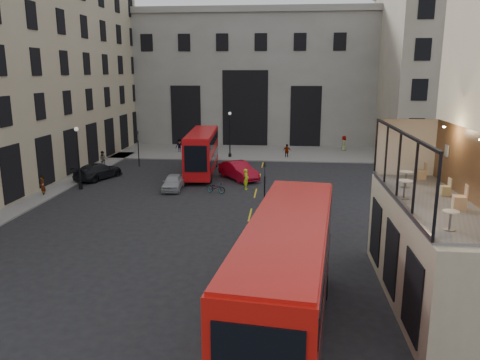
# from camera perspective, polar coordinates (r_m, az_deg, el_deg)

# --- Properties ---
(ground) EXTENTS (140.00, 140.00, 0.00)m
(ground) POSITION_cam_1_polar(r_m,az_deg,el_deg) (21.73, 4.22, -13.87)
(ground) COLOR black
(ground) RESTS_ON ground
(host_frontage) EXTENTS (3.00, 11.00, 4.50)m
(host_frontage) POSITION_cam_1_polar(r_m,az_deg,el_deg) (21.70, 21.93, -8.36)
(host_frontage) COLOR #B9AB8A
(host_frontage) RESTS_ON ground
(cafe_floor) EXTENTS (3.00, 10.00, 0.10)m
(cafe_floor) POSITION_cam_1_polar(r_m,az_deg,el_deg) (21.01, 22.46, -2.50)
(cafe_floor) COLOR slate
(cafe_floor) RESTS_ON host_frontage
(gateway) EXTENTS (35.00, 10.60, 18.00)m
(gateway) POSITION_cam_1_polar(r_m,az_deg,el_deg) (67.56, 1.01, 12.72)
(gateway) COLOR gray
(gateway) RESTS_ON ground
(building_right) EXTENTS (16.60, 18.60, 20.00)m
(building_right) POSITION_cam_1_polar(r_m,az_deg,el_deg) (62.52, 24.46, 12.48)
(building_right) COLOR #AC9E8B
(building_right) RESTS_ON ground
(pavement_far) EXTENTS (40.00, 12.00, 0.12)m
(pavement_far) POSITION_cam_1_polar(r_m,az_deg,el_deg) (58.53, -0.78, 3.49)
(pavement_far) COLOR slate
(pavement_far) RESTS_ON ground
(traffic_light_near) EXTENTS (0.16, 0.20, 3.80)m
(traffic_light_near) POSITION_cam_1_polar(r_m,az_deg,el_deg) (32.26, 3.02, -0.20)
(traffic_light_near) COLOR black
(traffic_light_near) RESTS_ON ground
(traffic_light_far) EXTENTS (0.16, 0.20, 3.80)m
(traffic_light_far) POSITION_cam_1_polar(r_m,az_deg,el_deg) (50.33, -12.32, 4.33)
(traffic_light_far) COLOR black
(traffic_light_far) RESTS_ON ground
(street_lamp_a) EXTENTS (0.36, 0.36, 5.33)m
(street_lamp_a) POSITION_cam_1_polar(r_m,az_deg,el_deg) (41.85, -19.05, 2.13)
(street_lamp_a) COLOR black
(street_lamp_a) RESTS_ON ground
(street_lamp_b) EXTENTS (0.36, 0.36, 5.33)m
(street_lamp_b) POSITION_cam_1_polar(r_m,az_deg,el_deg) (54.25, -1.24, 5.21)
(street_lamp_b) COLOR black
(street_lamp_b) RESTS_ON ground
(bus_near) EXTENTS (4.14, 12.25, 4.79)m
(bus_near) POSITION_cam_1_polar(r_m,az_deg,el_deg) (17.21, 5.76, -11.51)
(bus_near) COLOR red
(bus_near) RESTS_ON ground
(bus_far) EXTENTS (3.14, 10.66, 4.20)m
(bus_far) POSITION_cam_1_polar(r_m,az_deg,el_deg) (45.65, -4.66, 3.63)
(bus_far) COLOR red
(bus_far) RESTS_ON ground
(car_a) EXTENTS (1.77, 3.93, 1.31)m
(car_a) POSITION_cam_1_polar(r_m,az_deg,el_deg) (40.13, -8.16, -0.26)
(car_a) COLOR #A4A7AC
(car_a) RESTS_ON ground
(car_b) EXTENTS (4.32, 5.08, 1.65)m
(car_b) POSITION_cam_1_polar(r_m,az_deg,el_deg) (43.58, -0.18, 1.16)
(car_b) COLOR maroon
(car_b) RESTS_ON ground
(car_c) EXTENTS (3.74, 5.56, 1.49)m
(car_c) POSITION_cam_1_polar(r_m,az_deg,el_deg) (45.65, -16.91, 1.04)
(car_c) COLOR black
(car_c) RESTS_ON ground
(bicycle) EXTENTS (1.77, 1.14, 0.88)m
(bicycle) POSITION_cam_1_polar(r_m,az_deg,el_deg) (38.77, -2.95, -0.94)
(bicycle) COLOR gray
(bicycle) RESTS_ON ground
(cyclist) EXTENTS (0.48, 0.68, 1.78)m
(cyclist) POSITION_cam_1_polar(r_m,az_deg,el_deg) (39.78, 0.75, 0.10)
(cyclist) COLOR #CBEE19
(cyclist) RESTS_ON ground
(pedestrian_a) EXTENTS (0.94, 0.79, 1.73)m
(pedestrian_a) POSITION_cam_1_polar(r_m,az_deg,el_deg) (50.92, -16.34, 2.42)
(pedestrian_a) COLOR gray
(pedestrian_a) RESTS_ON ground
(pedestrian_b) EXTENTS (1.25, 1.08, 1.68)m
(pedestrian_b) POSITION_cam_1_polar(r_m,az_deg,el_deg) (58.35, -7.37, 4.13)
(pedestrian_b) COLOR gray
(pedestrian_b) RESTS_ON ground
(pedestrian_c) EXTENTS (0.99, 0.46, 1.65)m
(pedestrian_c) POSITION_cam_1_polar(r_m,az_deg,el_deg) (54.47, 5.74, 3.52)
(pedestrian_c) COLOR gray
(pedestrian_c) RESTS_ON ground
(pedestrian_d) EXTENTS (0.72, 1.02, 1.96)m
(pedestrian_d) POSITION_cam_1_polar(r_m,az_deg,el_deg) (60.39, 12.55, 4.36)
(pedestrian_d) COLOR gray
(pedestrian_d) RESTS_ON ground
(pedestrian_e) EXTENTS (0.57, 0.71, 1.71)m
(pedestrian_e) POSITION_cam_1_polar(r_m,az_deg,el_deg) (40.78, -22.93, -0.68)
(pedestrian_e) COLOR gray
(pedestrian_e) RESTS_ON ground
(cafe_table_near) EXTENTS (0.54, 0.54, 0.68)m
(cafe_table_near) POSITION_cam_1_polar(r_m,az_deg,el_deg) (17.30, 24.27, -4.18)
(cafe_table_near) COLOR silver
(cafe_table_near) RESTS_ON cafe_floor
(cafe_table_mid) EXTENTS (0.64, 0.64, 0.80)m
(cafe_table_mid) POSITION_cam_1_polar(r_m,az_deg,el_deg) (20.79, 19.42, -0.76)
(cafe_table_mid) COLOR silver
(cafe_table_mid) RESTS_ON cafe_floor
(cafe_table_far) EXTENTS (0.60, 0.60, 0.75)m
(cafe_table_far) POSITION_cam_1_polar(r_m,az_deg,el_deg) (22.89, 19.60, 0.37)
(cafe_table_far) COLOR beige
(cafe_table_far) RESTS_ON cafe_floor
(cafe_chair_b) EXTENTS (0.54, 0.54, 0.97)m
(cafe_chair_b) POSITION_cam_1_polar(r_m,az_deg,el_deg) (20.14, 25.22, -2.39)
(cafe_chair_b) COLOR #DDAB7F
(cafe_chair_b) RESTS_ON cafe_floor
(cafe_chair_c) EXTENTS (0.39, 0.39, 0.76)m
(cafe_chair_c) POSITION_cam_1_polar(r_m,az_deg,el_deg) (22.09, 23.75, -1.13)
(cafe_chair_c) COLOR tan
(cafe_chair_c) RESTS_ON cafe_floor
(cafe_chair_d) EXTENTS (0.42, 0.42, 0.83)m
(cafe_chair_d) POSITION_cam_1_polar(r_m,az_deg,el_deg) (24.99, 21.24, 0.68)
(cafe_chair_d) COLOR tan
(cafe_chair_d) RESTS_ON cafe_floor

